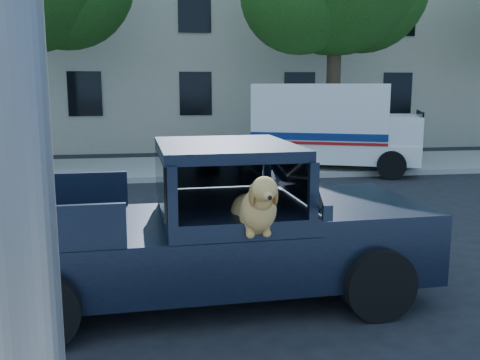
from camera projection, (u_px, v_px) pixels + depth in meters
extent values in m
plane|color=black|center=(205.00, 279.00, 7.02)|extent=(120.00, 120.00, 0.00)
cube|color=gray|center=(175.00, 168.00, 15.95)|extent=(60.00, 4.00, 0.15)
cylinder|color=#332619|center=(33.00, 96.00, 15.33)|extent=(0.44, 0.44, 4.40)
cylinder|color=#332619|center=(333.00, 95.00, 16.76)|extent=(0.44, 0.44, 4.40)
cube|color=#BFB59E|center=(236.00, 38.00, 22.74)|extent=(26.00, 6.00, 9.00)
cube|color=black|center=(206.00, 246.00, 6.34)|extent=(5.23, 2.18, 0.65)
cube|color=black|center=(352.00, 206.00, 6.63)|extent=(1.56, 2.04, 0.16)
cube|color=black|center=(226.00, 148.00, 6.19)|extent=(1.61, 1.96, 0.12)
cube|color=black|center=(292.00, 175.00, 6.40)|extent=(0.32, 1.71, 0.56)
cube|color=black|center=(250.00, 239.00, 5.96)|extent=(0.57, 0.57, 0.38)
cube|color=black|center=(327.00, 213.00, 5.24)|extent=(0.10, 0.05, 0.16)
cube|color=silver|center=(336.00, 151.00, 15.68)|extent=(5.11, 3.74, 0.55)
cube|color=silver|center=(321.00, 113.00, 15.59)|extent=(4.29, 3.40, 1.66)
cube|color=silver|center=(402.00, 129.00, 15.15)|extent=(1.71, 2.28, 0.78)
cube|color=navy|center=(318.00, 137.00, 14.68)|extent=(3.49, 1.47, 0.20)
cube|color=#9E0F0F|center=(317.00, 143.00, 14.71)|extent=(3.49, 1.47, 0.08)
cube|color=yellow|center=(13.00, 69.00, 2.09)|extent=(0.20, 0.03, 0.50)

